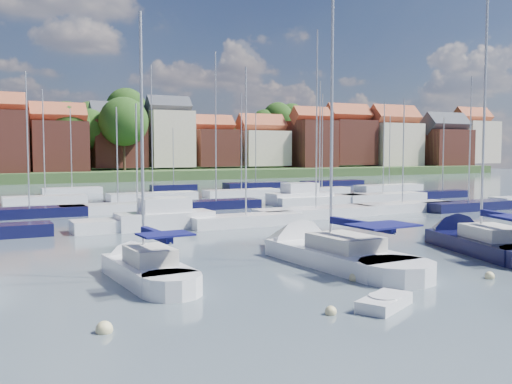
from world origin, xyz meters
TOP-DOWN VIEW (x-y plane):
  - ground at (0.00, 40.00)m, footprint 260.00×260.00m
  - sailboat_left at (-11.24, 4.89)m, footprint 2.98×9.33m
  - sailboat_centre at (-1.77, 5.05)m, footprint 4.34×13.22m
  - sailboat_navy at (8.17, 3.89)m, footprint 6.36×12.80m
  - tender at (-4.70, -4.05)m, footprint 2.78×2.20m
  - buoy_a at (-14.36, -2.30)m, footprint 0.54×0.54m
  - buoy_b at (-6.88, -3.84)m, footprint 0.41×0.41m
  - buoy_c at (-2.99, 0.00)m, footprint 0.54×0.54m
  - buoy_d at (2.60, -2.38)m, footprint 0.43×0.43m
  - buoy_e at (0.69, 6.88)m, footprint 0.51×0.51m
  - marina_field at (1.91, 35.15)m, footprint 79.62×41.41m
  - far_shore_town at (2.23, 132.67)m, footprint 212.46×90.00m

SIDE VIEW (x-z plane):
  - ground at x=0.00m, z-range 0.00..0.00m
  - buoy_a at x=-14.36m, z-range -0.27..0.27m
  - buoy_b at x=-6.88m, z-range -0.21..0.21m
  - buoy_c at x=-2.99m, z-range -0.27..0.27m
  - buoy_d at x=2.60m, z-range -0.21..0.21m
  - buoy_e at x=0.69m, z-range -0.26..0.26m
  - tender at x=-4.70m, z-range -0.06..0.48m
  - sailboat_centre at x=-1.77m, z-range -8.46..9.15m
  - sailboat_navy at x=8.17m, z-range -8.20..8.90m
  - sailboat_left at x=-11.24m, z-range -5.95..6.68m
  - marina_field at x=1.91m, z-range -7.53..8.40m
  - far_shore_town at x=2.23m, z-range -6.53..15.74m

